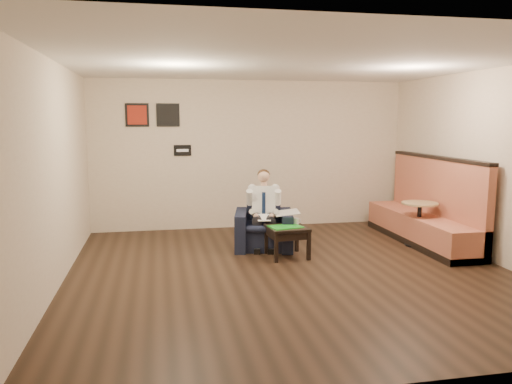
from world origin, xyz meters
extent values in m
plane|color=black|center=(0.00, 0.00, 0.00)|extent=(6.00, 6.00, 0.00)
cube|color=beige|center=(0.00, 3.00, 1.40)|extent=(6.00, 0.02, 2.80)
cube|color=beige|center=(0.00, -3.00, 1.40)|extent=(6.00, 0.02, 2.80)
cube|color=beige|center=(-3.00, 0.00, 1.40)|extent=(0.02, 6.00, 2.80)
cube|color=beige|center=(3.00, 0.00, 1.40)|extent=(0.02, 6.00, 2.80)
cube|color=white|center=(0.00, 0.00, 2.80)|extent=(6.00, 6.00, 0.02)
cube|color=black|center=(-1.30, 2.98, 1.50)|extent=(0.32, 0.02, 0.20)
cube|color=#A32414|center=(-2.10, 2.98, 2.15)|extent=(0.42, 0.03, 0.42)
cube|color=black|center=(-1.55, 2.98, 2.15)|extent=(0.42, 0.03, 0.42)
cube|color=black|center=(-0.10, 1.36, 0.44)|extent=(1.07, 1.07, 0.88)
cube|color=white|center=(-0.14, 1.15, 0.54)|extent=(0.24, 0.31, 0.01)
cube|color=silver|center=(0.24, 1.19, 0.60)|extent=(0.45, 0.53, 0.01)
cube|color=black|center=(0.13, 0.75, 0.23)|extent=(0.62, 0.62, 0.47)
cube|color=green|center=(0.10, 0.73, 0.47)|extent=(0.53, 0.43, 0.01)
cylinder|color=white|center=(0.31, 0.89, 0.52)|extent=(0.09, 0.09, 0.10)
cube|color=black|center=(0.17, 0.92, 0.47)|extent=(0.15, 0.09, 0.01)
cube|color=#B15F44|center=(2.59, 1.18, 0.72)|extent=(0.67, 2.81, 1.44)
cylinder|color=tan|center=(2.44, 0.99, 0.36)|extent=(0.68, 0.68, 0.72)
camera|label=1|loc=(-1.75, -6.38, 2.07)|focal=35.00mm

